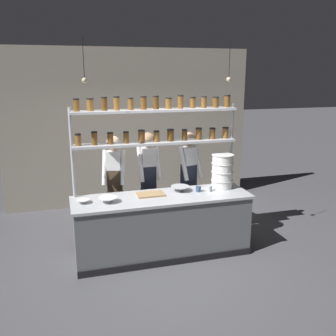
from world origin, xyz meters
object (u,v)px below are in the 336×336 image
(serving_cup_front, at_px, (198,189))
(spice_shelf_unit, at_px, (156,129))
(container_stack, at_px, (222,171))
(cutting_board, at_px, (151,194))
(prep_bowl_center_back, at_px, (83,201))
(chef_right, at_px, (189,176))
(chef_left, at_px, (115,181))
(chef_center, at_px, (149,177))
(serving_cup_by_board, at_px, (210,188))
(prep_bowl_center_front, at_px, (180,189))
(prep_bowl_near_left, at_px, (108,200))

(serving_cup_front, bearing_deg, spice_shelf_unit, 154.82)
(spice_shelf_unit, distance_m, container_stack, 1.22)
(cutting_board, distance_m, prep_bowl_center_back, 0.98)
(chef_right, relative_size, serving_cup_front, 20.73)
(chef_left, height_order, chef_center, chef_center)
(container_stack, distance_m, cutting_board, 1.18)
(container_stack, bearing_deg, chef_left, 160.37)
(chef_left, distance_m, prep_bowl_center_back, 0.88)
(chef_right, bearing_deg, spice_shelf_unit, -168.86)
(cutting_board, distance_m, serving_cup_by_board, 0.91)
(chef_right, height_order, container_stack, chef_right)
(prep_bowl_center_back, bearing_deg, serving_cup_by_board, 0.60)
(chef_left, bearing_deg, prep_bowl_center_front, -14.47)
(chef_right, bearing_deg, serving_cup_by_board, -95.14)
(chef_left, distance_m, chef_right, 1.22)
(container_stack, relative_size, serving_cup_by_board, 6.24)
(serving_cup_front, bearing_deg, container_stack, 11.56)
(prep_bowl_center_front, relative_size, serving_cup_by_board, 3.33)
(spice_shelf_unit, distance_m, chef_right, 1.11)
(spice_shelf_unit, xyz_separation_m, chef_left, (-0.59, 0.38, -0.87))
(chef_left, relative_size, prep_bowl_near_left, 6.44)
(spice_shelf_unit, relative_size, chef_right, 1.44)
(chef_left, height_order, container_stack, chef_left)
(container_stack, xyz_separation_m, prep_bowl_center_front, (-0.68, 0.02, -0.23))
(spice_shelf_unit, height_order, chef_right, spice_shelf_unit)
(chef_left, height_order, cutting_board, chef_left)
(container_stack, bearing_deg, prep_bowl_center_front, 178.70)
(container_stack, height_order, serving_cup_front, container_stack)
(prep_bowl_center_front, xyz_separation_m, serving_cup_front, (0.26, -0.10, 0.00))
(chef_right, height_order, serving_cup_front, chef_right)
(prep_bowl_center_front, distance_m, serving_cup_front, 0.28)
(spice_shelf_unit, height_order, chef_left, spice_shelf_unit)
(cutting_board, relative_size, serving_cup_front, 4.78)
(spice_shelf_unit, bearing_deg, serving_cup_by_board, -21.27)
(chef_right, distance_m, container_stack, 0.65)
(chef_right, xyz_separation_m, container_stack, (0.37, -0.51, 0.18))
(prep_bowl_near_left, height_order, prep_bowl_center_front, prep_bowl_center_front)
(cutting_board, xyz_separation_m, serving_cup_by_board, (0.90, -0.06, 0.03))
(spice_shelf_unit, relative_size, chef_center, 1.42)
(spice_shelf_unit, xyz_separation_m, prep_bowl_center_back, (-1.13, -0.31, -0.92))
(prep_bowl_near_left, relative_size, serving_cup_by_board, 3.13)
(chef_right, distance_m, serving_cup_front, 0.60)
(chef_center, relative_size, prep_bowl_near_left, 6.56)
(container_stack, height_order, cutting_board, container_stack)
(cutting_board, height_order, prep_bowl_center_front, prep_bowl_center_front)
(chef_left, distance_m, chef_center, 0.55)
(serving_cup_by_board, bearing_deg, cutting_board, 176.13)
(chef_left, relative_size, prep_bowl_center_front, 6.05)
(chef_left, xyz_separation_m, serving_cup_front, (1.17, -0.65, -0.04))
(serving_cup_front, bearing_deg, prep_bowl_near_left, -175.77)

